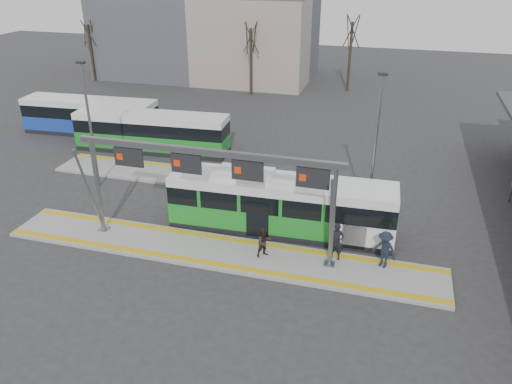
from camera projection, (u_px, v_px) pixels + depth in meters
ground at (218, 253)px, 24.70m from camera, size 120.00×120.00×0.00m
platform_main at (217, 252)px, 24.67m from camera, size 22.00×3.00×0.15m
platform_second at (201, 178)px, 32.56m from camera, size 20.00×3.00×0.15m
tactile_main at (217, 250)px, 24.63m from camera, size 22.00×2.65×0.02m
tactile_second at (208, 170)px, 33.51m from camera, size 20.00×0.35×0.02m
gantry at (209, 171)px, 23.11m from camera, size 13.00×1.68×5.20m
hero_bus at (280, 205)px, 26.10m from camera, size 11.79×2.90×3.22m
bg_bus_green at (152, 132)px, 36.65m from camera, size 11.41×3.14×2.82m
bg_bus_blue at (90, 117)px, 40.07m from camera, size 10.93×3.04×2.82m
passenger_a at (337, 242)px, 23.59m from camera, size 0.70×0.47×1.88m
passenger_b at (264, 242)px, 23.86m from camera, size 0.95×0.95×1.55m
passenger_c at (384, 249)px, 23.00m from camera, size 1.38×1.18×1.85m
tree_left at (251, 38)px, 48.84m from camera, size 1.40×1.40×7.44m
tree_mid at (352, 32)px, 50.06m from camera, size 1.40×1.40×7.92m
tree_far at (88, 33)px, 54.37m from camera, size 1.40×1.40×6.95m
lamp_west at (90, 123)px, 29.82m from camera, size 0.50×0.25×7.81m
lamp_east at (375, 147)px, 25.79m from camera, size 0.50×0.25×8.15m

